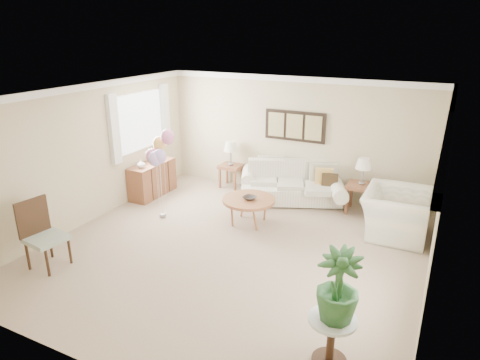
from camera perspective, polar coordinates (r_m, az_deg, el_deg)
The scene contains 18 objects.
ground_plane at distance 7.28m, azimuth -1.16°, elevation -9.40°, with size 6.00×6.00×0.00m, color tan.
room_shell at distance 6.78m, azimuth -1.71°, elevation 3.28°, with size 6.04×6.04×2.60m.
wall_art_triptych at distance 9.31m, azimuth 7.31°, elevation 7.14°, with size 1.35×0.06×0.65m.
sofa at distance 9.24m, azimuth 6.97°, elevation -0.80°, with size 2.63×1.63×0.86m.
end_table_left at distance 9.95m, azimuth -1.23°, elevation 1.54°, with size 0.49×0.45×0.54m.
end_table_right at distance 8.86m, azimuth 15.85°, elevation -1.15°, with size 0.56×0.50×0.61m.
lamp_left at distance 9.80m, azimuth -1.25°, elevation 4.40°, with size 0.32×0.32×0.56m.
lamp_right at distance 8.70m, azimuth 16.16°, elevation 2.00°, with size 0.31×0.31×0.54m.
coffee_table at distance 8.06m, azimuth 1.18°, elevation -2.76°, with size 1.00×1.00×0.51m.
decor_bowl at distance 7.99m, azimuth 1.29°, elevation -2.41°, with size 0.24×0.24×0.06m, color #312A28.
armchair at distance 8.15m, azimuth 20.04°, elevation -4.18°, with size 1.26×1.10×0.82m, color #F0E2C6.
side_table at distance 5.02m, azimuth 12.13°, elevation -18.87°, with size 0.54×0.54×0.58m.
potted_plant at distance 4.69m, azimuth 12.93°, elevation -13.59°, with size 0.46×0.46×0.83m, color #1A5020.
accent_chair at distance 7.28m, azimuth -24.89°, elevation -6.38°, with size 0.60×0.60×1.09m.
credenza at distance 9.68m, azimuth -11.60°, elevation 0.11°, with size 0.46×1.20×0.74m.
vase_white at distance 9.26m, azimuth -13.05°, elevation 2.11°, with size 0.17×0.17×0.18m, color silver.
vase_sage at distance 9.67m, azimuth -11.02°, elevation 3.02°, with size 0.18×0.18×0.19m, color beige.
balloon_cluster at distance 8.16m, azimuth -10.78°, elevation 3.83°, with size 0.55×0.49×1.78m.
Camera 1 is at (2.97, -5.64, 3.52)m, focal length 32.00 mm.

